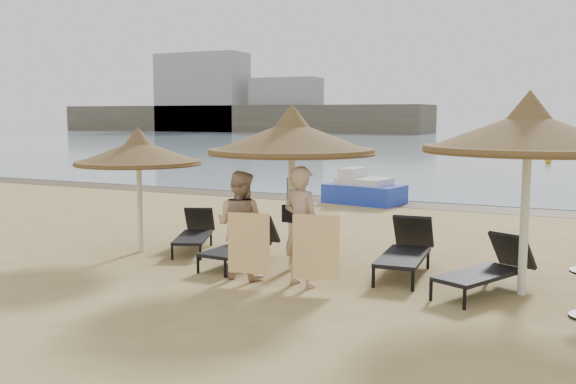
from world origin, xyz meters
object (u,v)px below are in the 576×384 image
object	(u,v)px
palapa_center	(292,138)
lounger_near_left	(243,243)
person_right	(302,217)
person_left	(240,216)
palapa_right	(528,133)
lounger_near_right	(406,249)
lounger_far_right	(489,268)
pedal_boat	(364,190)
palapa_left	(138,153)
lounger_far_left	(195,232)

from	to	relation	value
palapa_center	lounger_near_left	xyz separation A→B (m)	(-1.00, 0.04, -1.94)
lounger_near_left	person_right	xyz separation A→B (m)	(1.59, -0.97, 0.74)
person_left	person_right	world-z (taller)	person_right
palapa_right	person_left	size ratio (longest dim) A/B	1.49
palapa_right	lounger_near_left	size ratio (longest dim) A/B	1.62
lounger_near_right	person_left	size ratio (longest dim) A/B	1.02
lounger_far_right	pedal_boat	size ratio (longest dim) A/B	0.80
palapa_left	lounger_near_left	world-z (taller)	palapa_left
lounger_far_left	palapa_left	bearing A→B (deg)	-167.20
person_right	palapa_right	bearing A→B (deg)	-145.15
palapa_center	person_right	xyz separation A→B (m)	(0.60, -0.93, -1.20)
lounger_near_left	person_left	distance (m)	1.24
lounger_near_right	person_left	bearing A→B (deg)	-152.94
palapa_left	lounger_far_left	xyz separation A→B (m)	(0.87, 0.63, -1.62)
palapa_center	lounger_far_left	xyz separation A→B (m)	(-2.48, 0.69, -1.96)
lounger_far_left	lounger_near_right	bearing A→B (deg)	-24.59
lounger_far_left	lounger_far_right	world-z (taller)	lounger_far_right
lounger_far_right	person_right	bearing A→B (deg)	-137.53
palapa_left	palapa_right	xyz separation A→B (m)	(7.17, -0.02, 0.48)
person_right	lounger_far_left	bearing A→B (deg)	-9.58
palapa_right	lounger_far_right	distance (m)	2.12
person_left	person_right	size ratio (longest dim) A/B	0.93
palapa_center	lounger_far_right	distance (m)	3.87
lounger_far_right	pedal_boat	distance (m)	9.96
palapa_left	lounger_far_left	size ratio (longest dim) A/B	1.35
palapa_left	palapa_center	distance (m)	3.36
lounger_far_left	palapa_center	bearing A→B (deg)	-38.86
palapa_left	person_left	distance (m)	3.11
person_left	lounger_far_left	bearing A→B (deg)	-39.24
lounger_near_left	lounger_far_right	world-z (taller)	lounger_far_right
palapa_center	person_right	bearing A→B (deg)	-57.22
lounger_far_left	palapa_right	bearing A→B (deg)	-29.17
lounger_far_left	person_right	world-z (taller)	person_right
palapa_center	lounger_near_left	bearing A→B (deg)	177.49
lounger_far_right	lounger_far_left	bearing A→B (deg)	-162.36
palapa_left	lounger_near_right	xyz separation A→B (m)	(5.24, 0.53, -1.56)
palapa_right	palapa_center	bearing A→B (deg)	-179.41
person_left	lounger_near_right	bearing A→B (deg)	-148.64
lounger_far_left	lounger_near_left	xyz separation A→B (m)	(1.48, -0.65, 0.02)
palapa_right	pedal_boat	distance (m)	10.33
lounger_far_right	lounger_near_left	bearing A→B (deg)	-156.38
lounger_far_left	lounger_near_left	size ratio (longest dim) A/B	0.97
lounger_near_left	palapa_center	bearing A→B (deg)	1.01
palapa_center	lounger_near_left	size ratio (longest dim) A/B	1.53
lounger_near_right	lounger_far_right	bearing A→B (deg)	-28.19
palapa_right	palapa_left	bearing A→B (deg)	179.84
lounger_near_right	person_right	xyz separation A→B (m)	(-1.30, -1.52, 0.70)
pedal_boat	palapa_left	bearing A→B (deg)	-90.93
lounger_far_left	person_left	world-z (taller)	person_left
palapa_center	person_left	world-z (taller)	palapa_center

